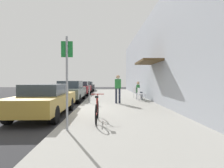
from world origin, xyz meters
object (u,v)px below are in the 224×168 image
(cafe_chair_2, at_px, (136,92))
(pedestrian_standing, at_px, (118,87))
(parked_car_0, at_px, (45,99))
(parking_meter, at_px, (89,90))
(cafe_chair_1, at_px, (138,92))
(street_sign, at_px, (67,76))
(seated_patron_1, at_px, (139,90))
(cafe_chair_0, at_px, (140,93))
(bicycle_0, at_px, (97,111))
(parked_car_3, at_px, (87,86))
(parked_car_1, at_px, (70,91))
(parked_car_2, at_px, (81,88))

(cafe_chair_2, distance_m, pedestrian_standing, 3.40)
(parked_car_0, height_order, parking_meter, parking_meter)
(cafe_chair_1, height_order, cafe_chair_2, same)
(street_sign, bearing_deg, seated_patron_1, 66.43)
(cafe_chair_0, xyz_separation_m, seated_patron_1, (0.06, 0.92, 0.19))
(cafe_chair_1, xyz_separation_m, seated_patron_1, (0.06, -0.02, 0.19))
(bicycle_0, height_order, cafe_chair_0, bicycle_0)
(parked_car_3, distance_m, cafe_chair_1, 11.87)
(cafe_chair_1, bearing_deg, cafe_chair_2, 89.87)
(cafe_chair_0, bearing_deg, parked_car_0, -138.21)
(cafe_chair_0, bearing_deg, parked_car_1, 168.42)
(parking_meter, relative_size, pedestrian_standing, 0.78)
(parked_car_3, bearing_deg, parked_car_0, -90.00)
(parked_car_2, height_order, cafe_chair_0, parked_car_2)
(parked_car_0, bearing_deg, parking_meter, 64.89)
(parking_meter, xyz_separation_m, cafe_chair_0, (3.35, 1.07, -0.26))
(parked_car_3, bearing_deg, seated_patron_1, -65.37)
(parked_car_0, height_order, seated_patron_1, seated_patron_1)
(parked_car_1, bearing_deg, parked_car_3, 90.00)
(parked_car_3, xyz_separation_m, cafe_chair_0, (4.90, -11.74, -0.07))
(parked_car_1, distance_m, pedestrian_standing, 4.03)
(street_sign, bearing_deg, parked_car_2, 96.43)
(parked_car_0, bearing_deg, parked_car_3, 90.00)
(bicycle_0, distance_m, seated_patron_1, 7.44)
(seated_patron_1, bearing_deg, parked_car_2, 132.70)
(parked_car_3, relative_size, cafe_chair_2, 5.06)
(parked_car_0, relative_size, cafe_chair_1, 5.06)
(parked_car_1, relative_size, cafe_chair_1, 5.06)
(parked_car_1, bearing_deg, cafe_chair_2, 7.38)
(parked_car_1, height_order, cafe_chair_2, parked_car_1)
(parked_car_1, bearing_deg, pedestrian_standing, -35.14)
(seated_patron_1, bearing_deg, parking_meter, -149.71)
(parked_car_1, bearing_deg, parked_car_0, -90.00)
(parked_car_3, distance_m, cafe_chair_0, 12.72)
(parked_car_0, height_order, pedestrian_standing, pedestrian_standing)
(seated_patron_1, relative_size, cafe_chair_2, 1.48)
(seated_patron_1, bearing_deg, parked_car_3, 114.63)
(parked_car_3, bearing_deg, cafe_chair_1, -65.59)
(cafe_chair_1, distance_m, seated_patron_1, 0.20)
(bicycle_0, bearing_deg, pedestrian_standing, 77.87)
(parking_meter, xyz_separation_m, pedestrian_standing, (1.74, -0.23, 0.23))
(parked_car_3, bearing_deg, cafe_chair_2, -64.10)
(cafe_chair_0, distance_m, cafe_chair_2, 1.64)
(cafe_chair_2, bearing_deg, street_sign, -111.48)
(cafe_chair_1, bearing_deg, cafe_chair_0, -90.13)
(cafe_chair_0, relative_size, cafe_chair_2, 1.00)
(parked_car_2, xyz_separation_m, parking_meter, (1.55, -7.37, 0.17))
(parked_car_2, height_order, pedestrian_standing, pedestrian_standing)
(parked_car_0, height_order, parked_car_2, parked_car_2)
(cafe_chair_0, distance_m, seated_patron_1, 0.94)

